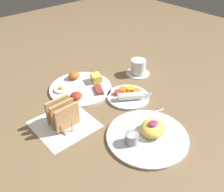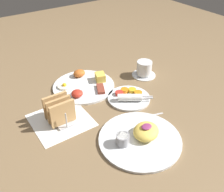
# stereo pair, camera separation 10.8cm
# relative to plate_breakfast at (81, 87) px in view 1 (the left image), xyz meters

# --- Properties ---
(ground_plane) EXTENTS (3.00, 3.00, 0.00)m
(ground_plane) POSITION_rel_plate_breakfast_xyz_m (-0.03, -0.22, -0.01)
(ground_plane) COLOR brown
(napkin_flat) EXTENTS (0.22, 0.22, 0.00)m
(napkin_flat) POSITION_rel_plate_breakfast_xyz_m (-0.20, -0.16, -0.01)
(napkin_flat) COLOR white
(napkin_flat) RESTS_ON ground_plane
(plate_breakfast) EXTENTS (0.29, 0.29, 0.05)m
(plate_breakfast) POSITION_rel_plate_breakfast_xyz_m (0.00, 0.00, 0.00)
(plate_breakfast) COLOR white
(plate_breakfast) RESTS_ON ground_plane
(plate_condiments) EXTENTS (0.19, 0.19, 0.04)m
(plate_condiments) POSITION_rel_plate_breakfast_xyz_m (0.12, -0.20, 0.00)
(plate_condiments) COLOR white
(plate_condiments) RESTS_ON ground_plane
(plate_foreground) EXTENTS (0.30, 0.30, 0.06)m
(plate_foreground) POSITION_rel_plate_breakfast_xyz_m (-0.00, -0.42, 0.00)
(plate_foreground) COLOR white
(plate_foreground) RESTS_ON ground_plane
(toast_rack) EXTENTS (0.10, 0.12, 0.10)m
(toast_rack) POSITION_rel_plate_breakfast_xyz_m (-0.20, -0.16, 0.04)
(toast_rack) COLOR #B7B7BC
(toast_rack) RESTS_ON ground_plane
(coffee_cup) EXTENTS (0.12, 0.12, 0.08)m
(coffee_cup) POSITION_rel_plate_breakfast_xyz_m (0.30, -0.08, 0.03)
(coffee_cup) COLOR white
(coffee_cup) RESTS_ON ground_plane
(teaspoon) EXTENTS (0.13, 0.05, 0.01)m
(teaspoon) POSITION_rel_plate_breakfast_xyz_m (0.09, -0.33, -0.01)
(teaspoon) COLOR silver
(teaspoon) RESTS_ON ground_plane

